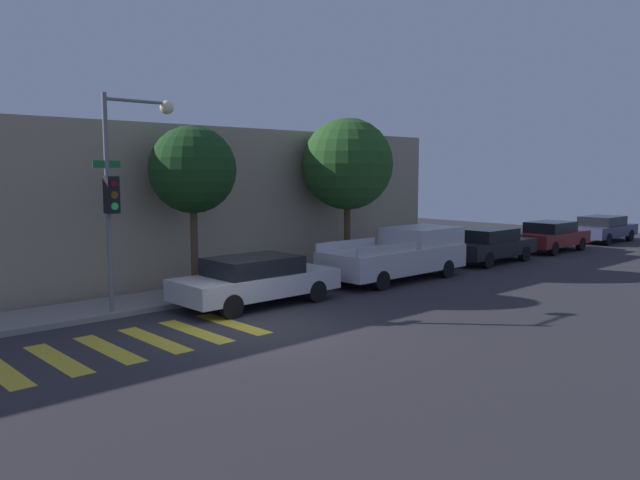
{
  "coord_description": "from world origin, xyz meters",
  "views": [
    {
      "loc": [
        -8.62,
        -11.24,
        3.62
      ],
      "look_at": [
        3.85,
        2.1,
        1.6
      ],
      "focal_mm": 35.0,
      "sensor_mm": 36.0,
      "label": 1
    }
  ],
  "objects_px": {
    "sedan_tail_of_row": "(603,228)",
    "sedan_middle": "(489,245)",
    "traffic_light_pole": "(124,175)",
    "sedan_far_end": "(551,236)",
    "sedan_near_corner": "(256,279)",
    "tree_near_corner": "(193,170)",
    "pickup_truck": "(400,254)",
    "tree_midblock": "(347,164)"
  },
  "relations": [
    {
      "from": "sedan_tail_of_row",
      "to": "sedan_middle",
      "type": "bearing_deg",
      "value": 180.0
    },
    {
      "from": "traffic_light_pole",
      "to": "sedan_far_end",
      "type": "relative_size",
      "value": 1.3
    },
    {
      "from": "sedan_near_corner",
      "to": "sedan_middle",
      "type": "distance_m",
      "value": 11.59
    },
    {
      "from": "sedan_middle",
      "to": "tree_near_corner",
      "type": "height_order",
      "value": "tree_near_corner"
    },
    {
      "from": "pickup_truck",
      "to": "sedan_middle",
      "type": "bearing_deg",
      "value": 0.0
    },
    {
      "from": "sedan_middle",
      "to": "sedan_far_end",
      "type": "xyz_separation_m",
      "value": [
        5.12,
        -0.0,
        -0.0
      ]
    },
    {
      "from": "traffic_light_pole",
      "to": "sedan_middle",
      "type": "height_order",
      "value": "traffic_light_pole"
    },
    {
      "from": "traffic_light_pole",
      "to": "sedan_tail_of_row",
      "type": "distance_m",
      "value": 25.51
    },
    {
      "from": "pickup_truck",
      "to": "sedan_near_corner",
      "type": "bearing_deg",
      "value": 180.0
    },
    {
      "from": "sedan_far_end",
      "to": "tree_near_corner",
      "type": "height_order",
      "value": "tree_near_corner"
    },
    {
      "from": "pickup_truck",
      "to": "sedan_far_end",
      "type": "distance_m",
      "value": 10.62
    },
    {
      "from": "sedan_near_corner",
      "to": "sedan_middle",
      "type": "relative_size",
      "value": 1.05
    },
    {
      "from": "sedan_near_corner",
      "to": "tree_midblock",
      "type": "xyz_separation_m",
      "value": [
        5.75,
        2.19,
        3.16
      ]
    },
    {
      "from": "traffic_light_pole",
      "to": "tree_midblock",
      "type": "xyz_separation_m",
      "value": [
        8.83,
        0.92,
        0.32
      ]
    },
    {
      "from": "sedan_near_corner",
      "to": "tree_midblock",
      "type": "bearing_deg",
      "value": 20.81
    },
    {
      "from": "sedan_far_end",
      "to": "sedan_tail_of_row",
      "type": "relative_size",
      "value": 0.95
    },
    {
      "from": "tree_midblock",
      "to": "tree_near_corner",
      "type": "bearing_deg",
      "value": 180.0
    },
    {
      "from": "pickup_truck",
      "to": "tree_near_corner",
      "type": "height_order",
      "value": "tree_near_corner"
    },
    {
      "from": "traffic_light_pole",
      "to": "sedan_tail_of_row",
      "type": "height_order",
      "value": "traffic_light_pole"
    },
    {
      "from": "sedan_near_corner",
      "to": "sedan_middle",
      "type": "height_order",
      "value": "sedan_middle"
    },
    {
      "from": "sedan_far_end",
      "to": "sedan_middle",
      "type": "bearing_deg",
      "value": 180.0
    },
    {
      "from": "sedan_middle",
      "to": "sedan_tail_of_row",
      "type": "xyz_separation_m",
      "value": [
        10.66,
        -0.0,
        -0.01
      ]
    },
    {
      "from": "tree_near_corner",
      "to": "tree_midblock",
      "type": "xyz_separation_m",
      "value": [
        6.3,
        0.0,
        0.21
      ]
    },
    {
      "from": "pickup_truck",
      "to": "sedan_tail_of_row",
      "type": "distance_m",
      "value": 16.17
    },
    {
      "from": "sedan_middle",
      "to": "sedan_far_end",
      "type": "height_order",
      "value": "sedan_middle"
    },
    {
      "from": "traffic_light_pole",
      "to": "tree_midblock",
      "type": "height_order",
      "value": "traffic_light_pole"
    },
    {
      "from": "traffic_light_pole",
      "to": "sedan_near_corner",
      "type": "height_order",
      "value": "traffic_light_pole"
    },
    {
      "from": "tree_near_corner",
      "to": "sedan_far_end",
      "type": "bearing_deg",
      "value": -7.23
    },
    {
      "from": "sedan_near_corner",
      "to": "tree_near_corner",
      "type": "height_order",
      "value": "tree_near_corner"
    },
    {
      "from": "pickup_truck",
      "to": "sedan_middle",
      "type": "xyz_separation_m",
      "value": [
        5.51,
        0.0,
        -0.13
      ]
    },
    {
      "from": "tree_near_corner",
      "to": "sedan_middle",
      "type": "bearing_deg",
      "value": -10.22
    },
    {
      "from": "pickup_truck",
      "to": "tree_midblock",
      "type": "height_order",
      "value": "tree_midblock"
    },
    {
      "from": "sedan_middle",
      "to": "sedan_near_corner",
      "type": "bearing_deg",
      "value": 180.0
    },
    {
      "from": "sedan_middle",
      "to": "tree_near_corner",
      "type": "xyz_separation_m",
      "value": [
        -12.13,
        2.19,
        2.93
      ]
    },
    {
      "from": "sedan_near_corner",
      "to": "sedan_tail_of_row",
      "type": "distance_m",
      "value": 22.24
    },
    {
      "from": "traffic_light_pole",
      "to": "sedan_far_end",
      "type": "distance_m",
      "value": 20.02
    },
    {
      "from": "pickup_truck",
      "to": "sedan_middle",
      "type": "relative_size",
      "value": 1.24
    },
    {
      "from": "sedan_far_end",
      "to": "sedan_tail_of_row",
      "type": "height_order",
      "value": "sedan_far_end"
    },
    {
      "from": "pickup_truck",
      "to": "sedan_tail_of_row",
      "type": "bearing_deg",
      "value": -0.0
    },
    {
      "from": "traffic_light_pole",
      "to": "sedan_middle",
      "type": "xyz_separation_m",
      "value": [
        14.66,
        -1.27,
        -2.82
      ]
    },
    {
      "from": "traffic_light_pole",
      "to": "sedan_near_corner",
      "type": "xyz_separation_m",
      "value": [
        3.07,
        -1.27,
        -2.83
      ]
    },
    {
      "from": "sedan_far_end",
      "to": "tree_midblock",
      "type": "distance_m",
      "value": 11.6
    }
  ]
}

